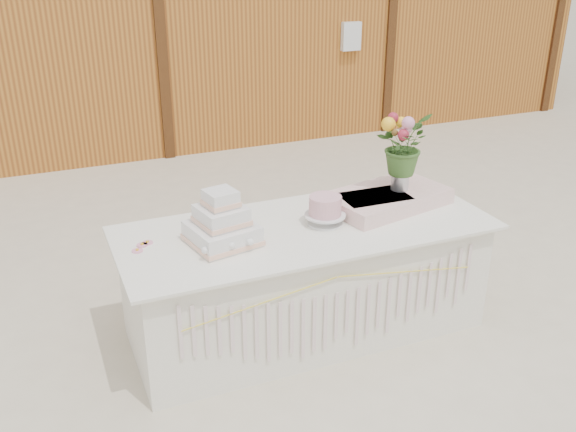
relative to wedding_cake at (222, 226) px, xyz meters
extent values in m
plane|color=beige|center=(0.57, 0.03, -0.89)|extent=(80.00, 80.00, 0.00)
cube|color=#AE6B24|center=(0.57, 6.03, 0.61)|extent=(12.00, 4.00, 3.00)
cube|color=white|center=(0.57, 0.03, -0.51)|extent=(2.28, 0.88, 0.75)
cube|color=white|center=(0.57, 0.03, -0.13)|extent=(2.40, 1.00, 0.02)
cube|color=silver|center=(0.00, 0.00, -0.05)|extent=(0.43, 0.43, 0.13)
cube|color=#FFBFA1|center=(0.00, 0.00, -0.09)|extent=(0.44, 0.44, 0.03)
cube|color=silver|center=(0.00, 0.00, 0.07)|extent=(0.31, 0.31, 0.11)
cube|color=#FFBFA1|center=(0.00, 0.00, 0.03)|extent=(0.32, 0.32, 0.03)
cube|color=silver|center=(0.00, 0.00, 0.17)|extent=(0.20, 0.20, 0.10)
cube|color=#FFBFA1|center=(0.00, 0.00, 0.15)|extent=(0.21, 0.21, 0.03)
cylinder|color=silver|center=(0.69, 0.01, -0.11)|extent=(0.23, 0.23, 0.01)
cylinder|color=silver|center=(0.69, 0.01, -0.08)|extent=(0.07, 0.07, 0.04)
cylinder|color=silver|center=(0.69, 0.01, -0.05)|extent=(0.26, 0.26, 0.01)
cylinder|color=#E9A8B4|center=(0.69, 0.01, 0.01)|extent=(0.21, 0.21, 0.12)
cube|color=#FFD6CD|center=(1.21, 0.13, -0.06)|extent=(0.91, 0.64, 0.10)
cylinder|color=silver|center=(1.31, 0.13, 0.07)|extent=(0.12, 0.12, 0.16)
imported|color=#396026|center=(1.31, 0.13, 0.35)|extent=(0.48, 0.47, 0.40)
camera|label=1|loc=(-0.98, -3.35, 1.59)|focal=40.00mm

